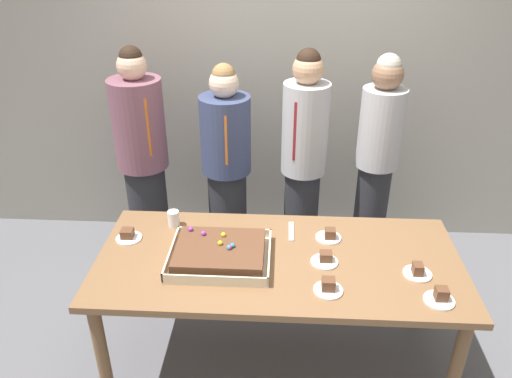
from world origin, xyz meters
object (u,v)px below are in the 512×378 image
Objects in this scene: plated_slice_center_back at (328,236)px; cake_server_utensil at (290,231)px; drink_cup_nearest at (173,219)px; plated_slice_far_left at (327,287)px; person_far_right_suit at (142,160)px; party_table at (277,270)px; plated_slice_center_front at (439,297)px; plated_slice_near_right at (324,259)px; person_green_shirt_behind at (376,164)px; person_striped_tie_right at (303,162)px; sheet_cake at (219,253)px; plated_slice_far_right at (127,236)px; person_serving_front at (226,168)px; plated_slice_near_left at (417,271)px.

plated_slice_center_back is 0.23m from cake_server_utensil.
plated_slice_far_left is at bearing -31.90° from drink_cup_nearest.
party_table is at bearing 11.45° from person_far_right_suit.
plated_slice_center_front is 1.00× the size of plated_slice_center_back.
person_green_shirt_behind is (0.43, 1.04, 0.08)m from plated_slice_near_right.
drink_cup_nearest is (-1.44, 0.60, 0.03)m from plated_slice_center_front.
plated_slice_far_left is at bearing 28.95° from person_striped_tie_right.
cake_server_utensil is at bearing 164.86° from plated_slice_center_back.
drink_cup_nearest is at bearing 174.51° from plated_slice_center_back.
person_far_right_suit is (-0.69, 1.05, 0.05)m from sheet_cake.
plated_slice_far_left is 1.28m from person_striped_tie_right.
person_serving_front is (0.48, 0.90, 0.01)m from plated_slice_far_right.
person_far_right_suit is (-1.17, 0.01, -0.02)m from person_striped_tie_right.
sheet_cake reaches higher than party_table.
party_table is 3.66× the size of sheet_cake.
plated_slice_center_back is at bearing 34.10° from person_striped_tie_right.
plated_slice_center_back is at bearing 3.20° from plated_slice_far_right.
person_green_shirt_behind is at bearing 64.43° from plated_slice_center_back.
drink_cup_nearest reaches higher than cake_server_utensil.
person_serving_front reaches higher than plated_slice_center_front.
plated_slice_center_back is 0.90m from person_green_shirt_behind.
person_serving_front is 0.95× the size of person_green_shirt_behind.
drink_cup_nearest is at bearing -23.65° from person_striped_tie_right.
plated_slice_far_right is (-1.61, 0.25, -0.00)m from plated_slice_near_left.
cake_server_utensil is 0.12× the size of person_green_shirt_behind.
party_table is at bearing 134.26° from plated_slice_far_left.
person_striped_tie_right is at bearing 39.79° from plated_slice_far_right.
sheet_cake is at bearing -0.01° from person_green_shirt_behind.
person_green_shirt_behind is at bearing 46.39° from sheet_cake.
plated_slice_far_left is 1.06m from drink_cup_nearest.
person_green_shirt_behind reaches higher than drink_cup_nearest.
sheet_cake is at bearing -17.21° from plated_slice_far_right.
plated_slice_center_front is at bearing 48.52° from person_green_shirt_behind.
plated_slice_center_back is 0.94m from drink_cup_nearest.
plated_slice_far_right reaches higher than cake_server_utensil.
person_green_shirt_behind reaches higher than person_serving_front.
plated_slice_far_left is (-0.48, -0.16, 0.00)m from plated_slice_near_left.
plated_slice_near_right is at bearing 152.31° from plated_slice_center_front.
plated_slice_center_front is 0.72m from plated_slice_center_back.
sheet_cake is 0.34× the size of person_serving_front.
plated_slice_center_back is at bearing 144.50° from plated_slice_near_left.
person_serving_front is (-0.47, 0.77, 0.03)m from cake_server_utensil.
person_far_right_suit is (-1.27, 1.04, 0.07)m from plated_slice_near_right.
person_green_shirt_behind is 0.98× the size of person_far_right_suit.
sheet_cake is 3.67× the size of plated_slice_center_front.
person_striped_tie_right reaches higher than plated_slice_center_front.
plated_slice_near_right is (-0.48, 0.08, -0.00)m from plated_slice_near_left.
sheet_cake is (-0.32, -0.03, 0.13)m from party_table.
plated_slice_far_left is at bearing -94.76° from plated_slice_center_back.
plated_slice_far_left is 0.09× the size of person_serving_front.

